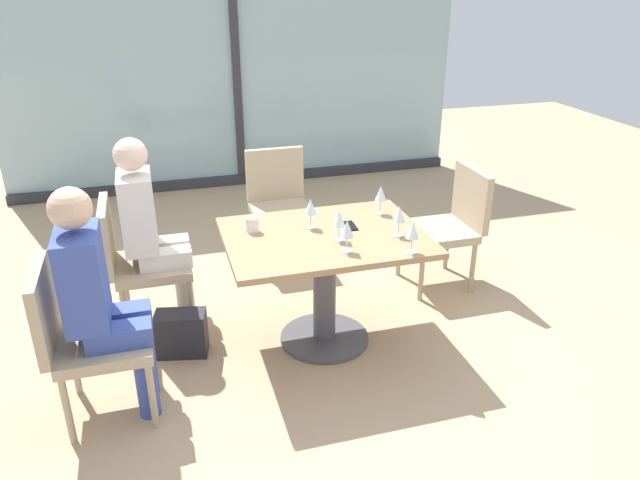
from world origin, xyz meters
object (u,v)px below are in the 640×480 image
object	(u,v)px
person_far_left	(150,226)
handbag_0	(182,333)
dining_table_main	(325,264)
chair_near_window	(279,200)
wine_glass_0	(347,230)
wine_glass_1	(413,231)
cell_phone_on_table	(350,226)
person_side_end	(99,295)
wine_glass_3	(339,219)
chair_far_right	(451,220)
wine_glass_2	(381,194)
wine_glass_4	(310,207)
chair_side_end	(82,333)
wine_glass_5	(399,215)
chair_far_left	(136,257)
coffee_cup	(252,225)

from	to	relation	value
person_far_left	handbag_0	xyz separation A→B (m)	(0.11, -0.40, -0.56)
dining_table_main	chair_near_window	distance (m)	1.25
wine_glass_0	wine_glass_1	distance (m)	0.35
chair_near_window	cell_phone_on_table	xyz separation A→B (m)	(0.18, -1.18, 0.24)
person_side_end	wine_glass_3	size ratio (longest dim) A/B	6.81
chair_far_right	person_far_left	distance (m)	2.09
wine_glass_2	wine_glass_4	xyz separation A→B (m)	(-0.49, -0.10, 0.00)
chair_side_end	handbag_0	size ratio (longest dim) A/B	2.90
chair_near_window	wine_glass_5	bearing A→B (deg)	-73.64
chair_near_window	wine_glass_3	bearing A→B (deg)	-87.71
dining_table_main	handbag_0	distance (m)	0.96
wine_glass_1	dining_table_main	bearing A→B (deg)	136.33
chair_far_right	wine_glass_2	xyz separation A→B (m)	(-0.66, -0.28, 0.37)
chair_far_left	chair_far_right	size ratio (longest dim) A/B	1.00
chair_far_right	wine_glass_5	bearing A→B (deg)	-137.54
chair_near_window	wine_glass_0	size ratio (longest dim) A/B	4.70
dining_table_main	wine_glass_4	world-z (taller)	wine_glass_4
wine_glass_1	person_side_end	bearing A→B (deg)	178.58
person_far_left	coffee_cup	bearing A→B (deg)	-29.86
chair_near_window	person_far_left	distance (m)	1.26
chair_far_right	wine_glass_3	world-z (taller)	wine_glass_3
chair_far_right	cell_phone_on_table	size ratio (longest dim) A/B	6.04
handbag_0	coffee_cup	bearing A→B (deg)	19.80
chair_near_window	wine_glass_4	world-z (taller)	wine_glass_4
wine_glass_2	handbag_0	distance (m)	1.50
person_far_left	wine_glass_1	distance (m)	1.63
chair_side_end	coffee_cup	world-z (taller)	chair_side_end
dining_table_main	chair_far_right	size ratio (longest dim) A/B	1.35
dining_table_main	wine_glass_2	size ratio (longest dim) A/B	6.34
wine_glass_0	wine_glass_2	xyz separation A→B (m)	(0.38, 0.48, 0.00)
chair_far_left	chair_near_window	distance (m)	1.33
wine_glass_2	coffee_cup	world-z (taller)	wine_glass_2
wine_glass_4	wine_glass_5	world-z (taller)	same
chair_far_right	wine_glass_1	bearing A→B (deg)	-129.35
cell_phone_on_table	wine_glass_2	bearing A→B (deg)	32.68
dining_table_main	chair_side_end	size ratio (longest dim) A/B	1.35
cell_phone_on_table	handbag_0	bearing A→B (deg)	-178.64
person_far_left	wine_glass_2	size ratio (longest dim) A/B	6.81
person_far_left	cell_phone_on_table	size ratio (longest dim) A/B	8.75
wine_glass_2	wine_glass_5	size ratio (longest dim) A/B	1.00
wine_glass_3	cell_phone_on_table	size ratio (longest dim) A/B	1.28
person_far_left	person_side_end	xyz separation A→B (m)	(-0.27, -0.82, 0.00)
chair_near_window	chair_far_right	xyz separation A→B (m)	(1.09, -0.76, 0.00)
wine_glass_3	chair_near_window	bearing A→B (deg)	92.29
chair_far_left	handbag_0	distance (m)	0.58
wine_glass_2	cell_phone_on_table	world-z (taller)	wine_glass_2
chair_side_end	cell_phone_on_table	bearing A→B (deg)	14.58
person_side_end	wine_glass_5	size ratio (longest dim) A/B	6.81
wine_glass_3	coffee_cup	world-z (taller)	wine_glass_3
wine_glass_0	handbag_0	bearing A→B (deg)	159.05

